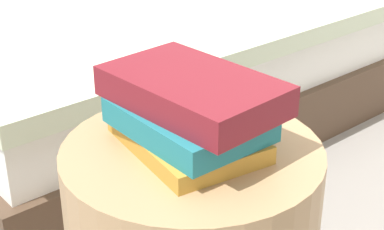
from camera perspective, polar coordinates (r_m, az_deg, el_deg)
bed at (r=2.52m, az=-3.52°, el=7.02°), size 1.56×2.02×0.62m
book_ochre at (r=1.02m, az=-0.37°, el=-2.16°), size 0.28×0.22×0.03m
book_teal at (r=0.99m, az=-0.49°, el=-0.43°), size 0.25×0.19×0.04m
book_maroon at (r=0.98m, az=0.06°, el=2.33°), size 0.30×0.19×0.05m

